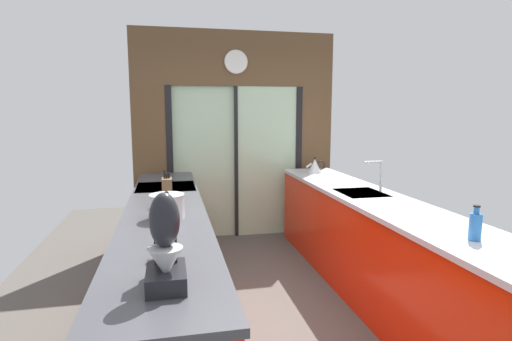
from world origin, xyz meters
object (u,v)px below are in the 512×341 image
(mixing_bowl, at_px, (167,252))
(soap_bottle, at_px, (475,226))
(knife_block, at_px, (167,191))
(oven_range, at_px, (167,231))
(kettle, at_px, (315,166))
(stock_pot, at_px, (167,206))
(stand_mixer, at_px, (165,251))

(mixing_bowl, relative_size, soap_bottle, 0.68)
(mixing_bowl, xyz_separation_m, knife_block, (-0.00, 1.28, 0.07))
(oven_range, relative_size, soap_bottle, 4.31)
(kettle, bearing_deg, soap_bottle, -90.04)
(knife_block, xyz_separation_m, stock_pot, (0.00, -0.45, -0.02))
(oven_range, relative_size, kettle, 3.66)
(kettle, bearing_deg, stand_mixer, -120.82)
(stand_mixer, bearing_deg, mixing_bowl, 90.00)
(knife_block, bearing_deg, stock_pot, -89.99)
(stand_mixer, height_order, soap_bottle, stand_mixer)
(oven_range, bearing_deg, soap_bottle, -50.23)
(oven_range, xyz_separation_m, stock_pot, (0.02, -1.27, 0.55))
(oven_range, distance_m, soap_bottle, 2.87)
(stock_pot, xyz_separation_m, soap_bottle, (1.78, -0.89, 0.00))
(stock_pot, xyz_separation_m, kettle, (1.78, 1.83, -0.00))
(mixing_bowl, xyz_separation_m, kettle, (1.78, 2.66, 0.05))
(kettle, bearing_deg, stock_pot, -134.24)
(stand_mixer, bearing_deg, knife_block, 90.00)
(mixing_bowl, height_order, kettle, kettle)
(oven_range, distance_m, kettle, 1.96)
(mixing_bowl, relative_size, stock_pot, 0.59)
(stock_pot, relative_size, soap_bottle, 1.16)
(mixing_bowl, distance_m, stock_pot, 0.83)
(oven_range, bearing_deg, mixing_bowl, -89.50)
(knife_block, relative_size, stand_mixer, 0.68)
(knife_block, height_order, stock_pot, knife_block)
(knife_block, height_order, kettle, knife_block)
(mixing_bowl, distance_m, knife_block, 1.29)
(stand_mixer, height_order, kettle, stand_mixer)
(mixing_bowl, xyz_separation_m, stand_mixer, (0.00, -0.32, 0.12))
(oven_range, xyz_separation_m, mixing_bowl, (0.02, -2.11, 0.50))
(knife_block, bearing_deg, mixing_bowl, -90.00)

